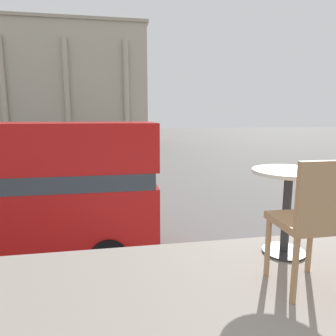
{
  "coord_description": "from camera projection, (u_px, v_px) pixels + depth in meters",
  "views": [
    {
      "loc": [
        0.17,
        -2.57,
        4.25
      ],
      "look_at": [
        3.28,
        15.16,
        1.1
      ],
      "focal_mm": 32.0,
      "sensor_mm": 36.0,
      "label": 1
    }
  ],
  "objects": [
    {
      "name": "plaza_building_left",
      "position": [
        45.0,
        84.0,
        53.56
      ],
      "size": [
        36.16,
        14.3,
        19.69
      ],
      "color": "#B2A893",
      "rests_on": "ground_plane"
    },
    {
      "name": "cafe_dining_table",
      "position": [
        288.0,
        193.0,
        2.5
      ],
      "size": [
        0.6,
        0.6,
        0.73
      ],
      "color": "#2D2D30",
      "rests_on": "cafe_floor_slab"
    },
    {
      "name": "traffic_light_mid",
      "position": [
        47.0,
        151.0,
        17.49
      ],
      "size": [
        0.42,
        0.24,
        3.37
      ],
      "color": "black",
      "rests_on": "ground_plane"
    },
    {
      "name": "cafe_chair_0",
      "position": [
        313.0,
        218.0,
        1.94
      ],
      "size": [
        0.4,
        0.4,
        0.91
      ],
      "rotation": [
        0.0,
        0.0,
        0.11
      ],
      "color": "#A87F56",
      "rests_on": "cafe_floor_slab"
    },
    {
      "name": "pedestrian_grey",
      "position": [
        59.0,
        146.0,
        32.58
      ],
      "size": [
        0.32,
        0.32,
        1.69
      ],
      "rotation": [
        0.0,
        0.0,
        3.87
      ],
      "color": "#282B33",
      "rests_on": "ground_plane"
    },
    {
      "name": "pedestrian_white",
      "position": [
        139.0,
        180.0,
        15.42
      ],
      "size": [
        0.32,
        0.32,
        1.72
      ],
      "rotation": [
        0.0,
        0.0,
        2.29
      ],
      "color": "#282B33",
      "rests_on": "ground_plane"
    }
  ]
}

